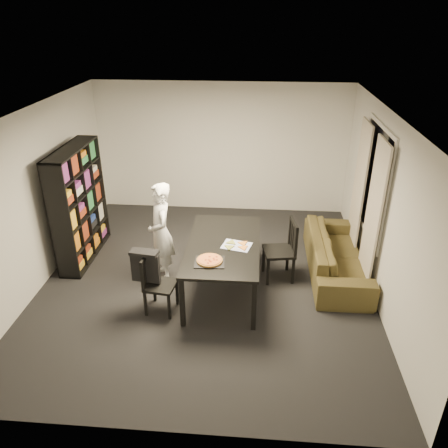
# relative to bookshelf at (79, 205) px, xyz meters

# --- Properties ---
(room) EXTENTS (5.01, 5.51, 2.61)m
(room) POSITION_rel_bookshelf_xyz_m (2.16, -0.60, 0.35)
(room) COLOR black
(room) RESTS_ON ground
(window_pane) EXTENTS (0.02, 1.40, 1.60)m
(window_pane) POSITION_rel_bookshelf_xyz_m (4.64, -0.00, 0.55)
(window_pane) COLOR black
(window_pane) RESTS_ON room
(window_frame) EXTENTS (0.03, 1.52, 1.72)m
(window_frame) POSITION_rel_bookshelf_xyz_m (4.64, -0.00, 0.55)
(window_frame) COLOR white
(window_frame) RESTS_ON room
(curtain_left) EXTENTS (0.03, 0.70, 2.25)m
(curtain_left) POSITION_rel_bookshelf_xyz_m (4.56, -0.52, 0.20)
(curtain_left) COLOR beige
(curtain_left) RESTS_ON room
(curtain_right) EXTENTS (0.03, 0.70, 2.25)m
(curtain_right) POSITION_rel_bookshelf_xyz_m (4.56, 0.52, 0.20)
(curtain_right) COLOR beige
(curtain_right) RESTS_ON room
(bookshelf) EXTENTS (0.35, 1.50, 1.90)m
(bookshelf) POSITION_rel_bookshelf_xyz_m (0.00, 0.00, 0.00)
(bookshelf) COLOR black
(bookshelf) RESTS_ON room
(dining_table) EXTENTS (1.04, 1.88, 0.78)m
(dining_table) POSITION_rel_bookshelf_xyz_m (2.44, -0.81, -0.24)
(dining_table) COLOR black
(dining_table) RESTS_ON room
(chair_left) EXTENTS (0.45, 0.45, 0.86)m
(chair_left) POSITION_rel_bookshelf_xyz_m (1.53, -1.37, -0.46)
(chair_left) COLOR black
(chair_left) RESTS_ON room
(chair_right) EXTENTS (0.52, 0.52, 0.98)m
(chair_right) POSITION_rel_bookshelf_xyz_m (3.35, -0.41, -0.39)
(chair_right) COLOR black
(chair_right) RESTS_ON room
(draped_jacket) EXTENTS (0.41, 0.22, 0.48)m
(draped_jacket) POSITION_rel_bookshelf_xyz_m (1.42, -1.36, -0.24)
(draped_jacket) COLOR black
(draped_jacket) RESTS_ON chair_left
(person) EXTENTS (0.56, 0.67, 1.57)m
(person) POSITION_rel_bookshelf_xyz_m (1.46, -0.54, -0.17)
(person) COLOR white
(person) RESTS_ON room
(baking_tray) EXTENTS (0.42, 0.34, 0.01)m
(baking_tray) POSITION_rel_bookshelf_xyz_m (2.29, -1.34, -0.16)
(baking_tray) COLOR black
(baking_tray) RESTS_ON dining_table
(pepperoni_pizza) EXTENTS (0.35, 0.35, 0.03)m
(pepperoni_pizza) POSITION_rel_bookshelf_xyz_m (2.29, -1.33, -0.14)
(pepperoni_pizza) COLOR #97642C
(pepperoni_pizza) RESTS_ON dining_table
(kitchen_towel) EXTENTS (0.46, 0.39, 0.01)m
(kitchen_towel) POSITION_rel_bookshelf_xyz_m (2.63, -0.86, -0.16)
(kitchen_towel) COLOR silver
(kitchen_towel) RESTS_ON dining_table
(pizza_slices) EXTENTS (0.40, 0.35, 0.01)m
(pizza_slices) POSITION_rel_bookshelf_xyz_m (2.63, -0.86, -0.15)
(pizza_slices) COLOR #B97B3A
(pizza_slices) RESTS_ON dining_table
(sofa) EXTENTS (0.84, 2.15, 0.63)m
(sofa) POSITION_rel_bookshelf_xyz_m (4.19, -0.19, -0.64)
(sofa) COLOR #3D3418
(sofa) RESTS_ON room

